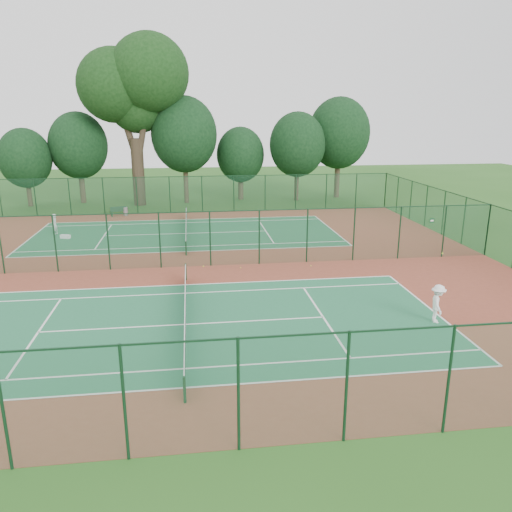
# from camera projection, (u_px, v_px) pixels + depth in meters

# --- Properties ---
(ground) EXTENTS (120.00, 120.00, 0.00)m
(ground) POSITION_uv_depth(u_px,v_px,m) (186.00, 267.00, 31.18)
(ground) COLOR #26561B
(ground) RESTS_ON ground
(red_pad) EXTENTS (40.00, 36.00, 0.01)m
(red_pad) POSITION_uv_depth(u_px,v_px,m) (186.00, 267.00, 31.18)
(red_pad) COLOR brown
(red_pad) RESTS_ON ground
(court_near) EXTENTS (23.77, 10.97, 0.01)m
(court_near) POSITION_uv_depth(u_px,v_px,m) (186.00, 324.00, 22.60)
(court_near) COLOR #216842
(court_near) RESTS_ON red_pad
(court_far) EXTENTS (23.77, 10.97, 0.01)m
(court_far) POSITION_uv_depth(u_px,v_px,m) (187.00, 233.00, 39.76)
(court_far) COLOR #1D5E37
(court_far) RESTS_ON red_pad
(fence_north) EXTENTS (40.00, 0.09, 3.50)m
(fence_north) POSITION_uv_depth(u_px,v_px,m) (186.00, 194.00, 47.85)
(fence_north) COLOR #17452C
(fence_north) RESTS_ON ground
(fence_south) EXTENTS (40.00, 0.09, 3.50)m
(fence_south) POSITION_uv_depth(u_px,v_px,m) (182.00, 399.00, 13.54)
(fence_south) COLOR #1C5436
(fence_south) RESTS_ON ground
(fence_east) EXTENTS (0.09, 36.00, 3.50)m
(fence_east) POSITION_uv_depth(u_px,v_px,m) (488.00, 230.00, 33.22)
(fence_east) COLOR #1B5337
(fence_east) RESTS_ON ground
(fence_divider) EXTENTS (40.00, 0.09, 3.50)m
(fence_divider) POSITION_uv_depth(u_px,v_px,m) (185.00, 239.00, 30.70)
(fence_divider) COLOR #18492A
(fence_divider) RESTS_ON ground
(tennis_net_near) EXTENTS (0.10, 12.90, 0.97)m
(tennis_net_near) POSITION_uv_depth(u_px,v_px,m) (185.00, 314.00, 22.46)
(tennis_net_near) COLOR #153A1E
(tennis_net_near) RESTS_ON ground
(tennis_net_far) EXTENTS (0.10, 12.90, 0.97)m
(tennis_net_far) POSITION_uv_depth(u_px,v_px,m) (186.00, 227.00, 39.61)
(tennis_net_far) COLOR #123319
(tennis_net_far) RESTS_ON ground
(player_near) EXTENTS (0.96, 1.29, 1.79)m
(player_near) POSITION_uv_depth(u_px,v_px,m) (438.00, 304.00, 22.63)
(player_near) COLOR white
(player_near) RESTS_ON court_near
(player_far) EXTENTS (0.56, 0.69, 1.64)m
(player_far) POSITION_uv_depth(u_px,v_px,m) (54.00, 224.00, 39.17)
(player_far) COLOR silver
(player_far) RESTS_ON court_far
(trash_bin) EXTENTS (0.58, 0.58, 0.79)m
(trash_bin) POSITION_uv_depth(u_px,v_px,m) (126.00, 211.00, 46.67)
(trash_bin) COLOR gray
(trash_bin) RESTS_ON red_pad
(bench) EXTENTS (1.55, 0.91, 0.92)m
(bench) POSITION_uv_depth(u_px,v_px,m) (118.00, 211.00, 46.40)
(bench) COLOR #12341D
(bench) RESTS_ON red_pad
(kit_bag) EXTENTS (0.81, 0.53, 0.29)m
(kit_bag) POSITION_uv_depth(u_px,v_px,m) (65.00, 237.00, 38.16)
(kit_bag) COLOR white
(kit_bag) RESTS_ON red_pad
(stray_ball_a) EXTENTS (0.07, 0.07, 0.07)m
(stray_ball_a) POSITION_uv_depth(u_px,v_px,m) (241.00, 268.00, 30.84)
(stray_ball_a) COLOR gold
(stray_ball_a) RESTS_ON red_pad
(stray_ball_b) EXTENTS (0.07, 0.07, 0.07)m
(stray_ball_b) POSITION_uv_depth(u_px,v_px,m) (311.00, 266.00, 31.23)
(stray_ball_b) COLOR gold
(stray_ball_b) RESTS_ON red_pad
(stray_ball_c) EXTENTS (0.08, 0.08, 0.08)m
(stray_ball_c) POSITION_uv_depth(u_px,v_px,m) (203.00, 266.00, 31.08)
(stray_ball_c) COLOR #F4F539
(stray_ball_c) RESTS_ON red_pad
(big_tree) EXTENTS (11.00, 8.05, 16.89)m
(big_tree) POSITION_uv_depth(u_px,v_px,m) (134.00, 85.00, 49.20)
(big_tree) COLOR #31261B
(big_tree) RESTS_ON ground
(evergreen_row) EXTENTS (39.00, 5.00, 12.00)m
(evergreen_row) POSITION_uv_depth(u_px,v_px,m) (191.00, 201.00, 54.36)
(evergreen_row) COLOR black
(evergreen_row) RESTS_ON ground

